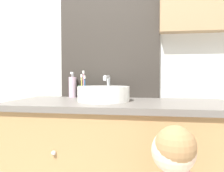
% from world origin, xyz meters
% --- Properties ---
extents(wall_back, '(3.20, 0.18, 2.50)m').
position_xyz_m(wall_back, '(0.04, 0.62, 1.30)').
color(wall_back, silver).
rests_on(wall_back, ground_plane).
extents(vanity_counter, '(1.38, 0.57, 0.90)m').
position_xyz_m(vanity_counter, '(0.00, 0.32, 0.45)').
color(vanity_counter, '#A37A4C').
rests_on(vanity_counter, ground_plane).
extents(sink_basin, '(0.33, 0.38, 0.17)m').
position_xyz_m(sink_basin, '(-0.09, 0.33, 0.95)').
color(sink_basin, white).
rests_on(sink_basin, vanity_counter).
extents(toothbrush_holder, '(0.08, 0.08, 0.20)m').
position_xyz_m(toothbrush_holder, '(-0.28, 0.49, 0.95)').
color(toothbrush_holder, '#66B27F').
rests_on(toothbrush_holder, vanity_counter).
extents(soap_dispenser, '(0.06, 0.06, 0.19)m').
position_xyz_m(soap_dispenser, '(-0.37, 0.53, 0.98)').
color(soap_dispenser, '#CCA3BC').
rests_on(soap_dispenser, vanity_counter).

